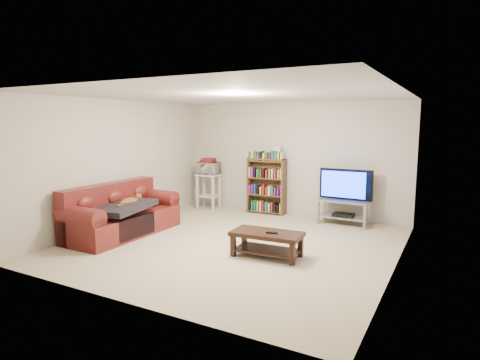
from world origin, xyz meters
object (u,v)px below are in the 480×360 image
Objects in this scene: tv_stand at (343,208)px; bookshelf at (266,185)px; coffee_table at (267,239)px; sofa at (120,217)px.

bookshelf is (-1.74, 0.17, 0.30)m from tv_stand.
coffee_table is 0.88× the size of bookshelf.
tv_stand is at bearing -8.30° from bookshelf.
tv_stand reaches higher than coffee_table.
bookshelf is (1.58, 2.77, 0.31)m from sofa.
tv_stand is 0.80× the size of bookshelf.
bookshelf reaches higher than sofa.
bookshelf is (-1.24, 2.64, 0.36)m from coffee_table.
coffee_table is 1.09× the size of tv_stand.
tv_stand is at bearing 75.14° from coffee_table.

